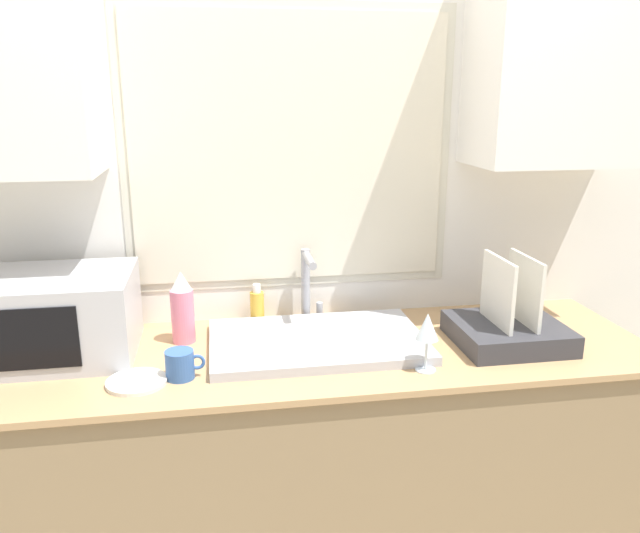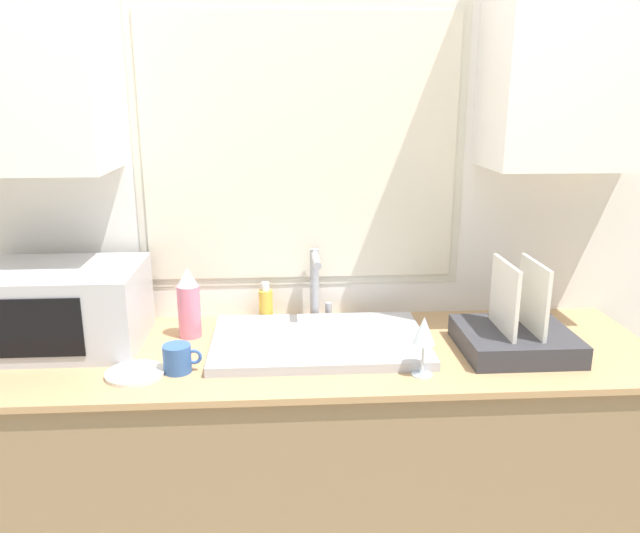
# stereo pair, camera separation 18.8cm
# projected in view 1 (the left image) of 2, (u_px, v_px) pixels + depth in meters

# --- Properties ---
(countertop) EXTENTS (2.22, 0.67, 0.89)m
(countertop) POSITION_uv_depth(u_px,v_px,m) (306.00, 472.00, 2.10)
(countertop) COLOR #8C7251
(countertop) RESTS_ON ground_plane
(wall_back) EXTENTS (6.00, 0.38, 2.60)m
(wall_back) POSITION_uv_depth(u_px,v_px,m) (291.00, 173.00, 2.13)
(wall_back) COLOR silver
(wall_back) RESTS_ON ground_plane
(sink_basin) EXTENTS (0.68, 0.44, 0.03)m
(sink_basin) POSITION_uv_depth(u_px,v_px,m) (317.00, 341.00, 2.00)
(sink_basin) COLOR #B2B2B7
(sink_basin) RESTS_ON countertop
(faucet) EXTENTS (0.08, 0.18, 0.26)m
(faucet) POSITION_uv_depth(u_px,v_px,m) (308.00, 280.00, 2.18)
(faucet) COLOR #99999E
(faucet) RESTS_ON countertop
(microwave) EXTENTS (0.52, 0.38, 0.26)m
(microwave) POSITION_uv_depth(u_px,v_px,m) (47.00, 316.00, 1.90)
(microwave) COLOR #B2B2B7
(microwave) RESTS_ON countertop
(dish_rack) EXTENTS (0.34, 0.32, 0.29)m
(dish_rack) POSITION_uv_depth(u_px,v_px,m) (508.00, 327.00, 2.01)
(dish_rack) COLOR #333338
(dish_rack) RESTS_ON countertop
(spray_bottle) EXTENTS (0.07, 0.07, 0.24)m
(spray_bottle) POSITION_uv_depth(u_px,v_px,m) (182.00, 308.00, 2.01)
(spray_bottle) COLOR #D8728C
(spray_bottle) RESTS_ON countertop
(soap_bottle) EXTENTS (0.05, 0.05, 0.14)m
(soap_bottle) POSITION_uv_depth(u_px,v_px,m) (257.00, 306.00, 2.19)
(soap_bottle) COLOR gold
(soap_bottle) RESTS_ON countertop
(mug_near_sink) EXTENTS (0.11, 0.08, 0.08)m
(mug_near_sink) POSITION_uv_depth(u_px,v_px,m) (180.00, 364.00, 1.77)
(mug_near_sink) COLOR #335999
(mug_near_sink) RESTS_ON countertop
(wine_glass) EXTENTS (0.07, 0.07, 0.18)m
(wine_glass) POSITION_uv_depth(u_px,v_px,m) (427.00, 329.00, 1.79)
(wine_glass) COLOR silver
(wine_glass) RESTS_ON countertop
(small_plate) EXTENTS (0.17, 0.17, 0.01)m
(small_plate) POSITION_uv_depth(u_px,v_px,m) (137.00, 382.00, 1.74)
(small_plate) COLOR silver
(small_plate) RESTS_ON countertop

